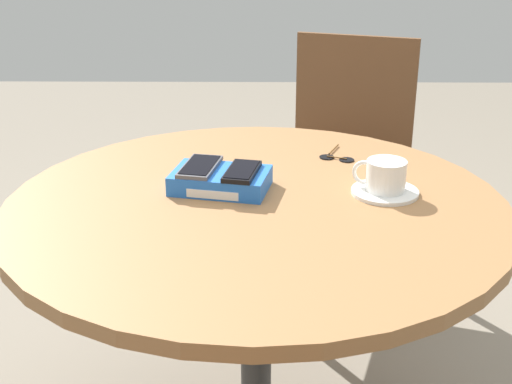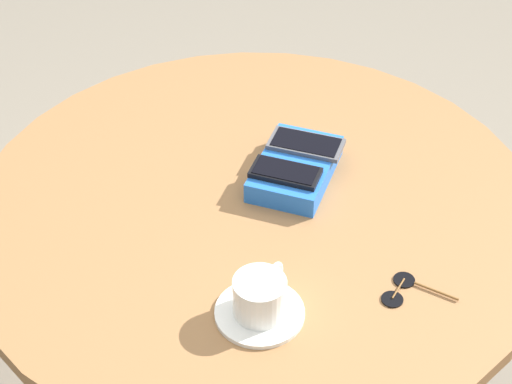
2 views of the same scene
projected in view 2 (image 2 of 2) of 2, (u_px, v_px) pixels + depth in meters
round_table at (256, 239)px, 1.63m from camera, size 1.05×1.05×0.71m
phone_box at (295, 168)px, 1.61m from camera, size 0.23×0.17×0.04m
phone_gray at (306, 144)px, 1.62m from camera, size 0.09×0.15×0.01m
phone_black at (285, 172)px, 1.55m from camera, size 0.09×0.14×0.01m
saucer at (260, 313)px, 1.35m from camera, size 0.14×0.14×0.01m
coffee_cup at (260, 295)px, 1.33m from camera, size 0.11×0.08×0.07m
sunglasses at (403, 290)px, 1.39m from camera, size 0.08×0.12×0.01m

